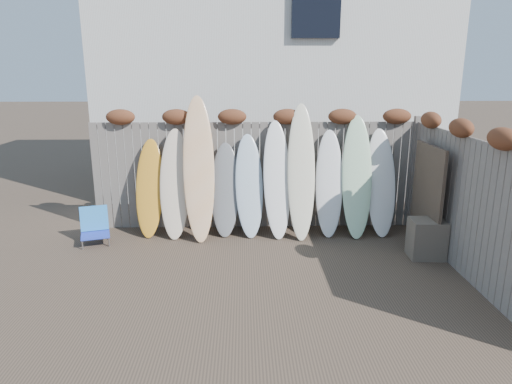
{
  "coord_description": "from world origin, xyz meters",
  "views": [
    {
      "loc": [
        -0.19,
        -5.93,
        2.9
      ],
      "look_at": [
        0.0,
        1.2,
        1.0
      ],
      "focal_mm": 32.0,
      "sensor_mm": 36.0,
      "label": 1
    }
  ],
  "objects_px": {
    "lattice_panel": "(427,198)",
    "surfboard_0": "(150,188)",
    "wooden_crate": "(427,239)",
    "beach_chair": "(95,227)"
  },
  "relations": [
    {
      "from": "wooden_crate",
      "to": "lattice_panel",
      "type": "bearing_deg",
      "value": 75.78
    },
    {
      "from": "beach_chair",
      "to": "surfboard_0",
      "type": "distance_m",
      "value": 1.15
    },
    {
      "from": "wooden_crate",
      "to": "lattice_panel",
      "type": "distance_m",
      "value": 0.69
    },
    {
      "from": "wooden_crate",
      "to": "surfboard_0",
      "type": "relative_size",
      "value": 0.35
    },
    {
      "from": "lattice_panel",
      "to": "surfboard_0",
      "type": "distance_m",
      "value": 4.77
    },
    {
      "from": "wooden_crate",
      "to": "lattice_panel",
      "type": "xyz_separation_m",
      "value": [
        0.1,
        0.38,
        0.57
      ]
    },
    {
      "from": "surfboard_0",
      "to": "lattice_panel",
      "type": "bearing_deg",
      "value": -6.39
    },
    {
      "from": "lattice_panel",
      "to": "surfboard_0",
      "type": "relative_size",
      "value": 0.98
    },
    {
      "from": "beach_chair",
      "to": "lattice_panel",
      "type": "bearing_deg",
      "value": -4.28
    },
    {
      "from": "beach_chair",
      "to": "wooden_crate",
      "type": "xyz_separation_m",
      "value": [
        5.5,
        -0.8,
        0.02
      ]
    }
  ]
}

